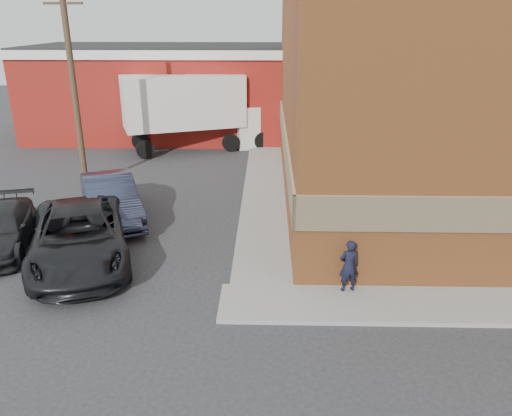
% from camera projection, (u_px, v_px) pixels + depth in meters
% --- Properties ---
extents(ground, '(90.00, 90.00, 0.00)m').
position_uv_depth(ground, '(240.00, 288.00, 14.10)').
color(ground, '#28282B').
rests_on(ground, ground).
extents(brick_building, '(14.25, 18.25, 9.36)m').
position_uv_depth(brick_building, '(455.00, 82.00, 20.64)').
color(brick_building, '#A75B2B').
rests_on(brick_building, ground).
extents(sidewalk_west, '(1.80, 18.00, 0.12)m').
position_uv_depth(sidewalk_west, '(264.00, 186.00, 22.47)').
color(sidewalk_west, gray).
rests_on(sidewalk_west, ground).
extents(warehouse, '(16.30, 8.30, 5.60)m').
position_uv_depth(warehouse, '(163.00, 90.00, 31.91)').
color(warehouse, maroon).
rests_on(warehouse, ground).
extents(utility_pole, '(2.00, 0.26, 9.00)m').
position_uv_depth(utility_pole, '(73.00, 79.00, 20.98)').
color(utility_pole, brown).
rests_on(utility_pole, ground).
extents(man, '(0.61, 0.46, 1.50)m').
position_uv_depth(man, '(349.00, 266.00, 13.49)').
color(man, black).
rests_on(man, sidewalk_south).
extents(sedan, '(3.70, 5.36, 1.67)m').
position_uv_depth(sedan, '(111.00, 199.00, 18.56)').
color(sedan, '#292F45').
rests_on(sedan, ground).
extents(suv_a, '(4.60, 6.68, 1.70)m').
position_uv_depth(suv_a, '(79.00, 236.00, 15.36)').
color(suv_a, black).
rests_on(suv_a, ground).
extents(box_truck, '(8.90, 5.36, 4.23)m').
position_uv_depth(box_truck, '(198.00, 107.00, 28.21)').
color(box_truck, silver).
rests_on(box_truck, ground).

